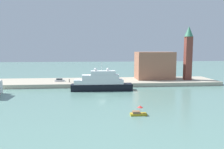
% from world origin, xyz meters
% --- Properties ---
extents(ground, '(400.00, 400.00, 0.00)m').
position_xyz_m(ground, '(0.00, 0.00, 0.00)').
color(ground, slate).
extents(quay_dock, '(110.00, 20.77, 1.71)m').
position_xyz_m(quay_dock, '(0.00, 26.39, 0.85)').
color(quay_dock, '#ADA38E').
rests_on(quay_dock, ground).
extents(large_yacht, '(24.31, 4.74, 11.27)m').
position_xyz_m(large_yacht, '(0.09, 9.84, 3.12)').
color(large_yacht, black).
rests_on(large_yacht, ground).
extents(small_motorboat, '(4.15, 1.70, 2.50)m').
position_xyz_m(small_motorboat, '(8.06, -24.89, 0.73)').
color(small_motorboat, '#B7991E').
rests_on(small_motorboat, ground).
extents(harbor_building, '(17.91, 11.51, 13.25)m').
position_xyz_m(harbor_building, '(27.18, 29.37, 8.33)').
color(harbor_building, '#9E664C').
rests_on(harbor_building, quay_dock).
extents(bell_tower, '(4.04, 4.04, 25.36)m').
position_xyz_m(bell_tower, '(42.16, 24.85, 15.59)').
color(bell_tower, brown).
rests_on(bell_tower, quay_dock).
extents(parked_car, '(4.40, 1.68, 1.36)m').
position_xyz_m(parked_car, '(-18.14, 24.64, 2.29)').
color(parked_car, silver).
rests_on(parked_car, quay_dock).
extents(person_figure, '(0.36, 0.36, 1.57)m').
position_xyz_m(person_figure, '(-13.50, 21.51, 2.43)').
color(person_figure, '#4C4C4C').
rests_on(person_figure, quay_dock).
extents(mooring_bollard, '(0.40, 0.40, 0.68)m').
position_xyz_m(mooring_bollard, '(4.26, 16.99, 2.05)').
color(mooring_bollard, black).
rests_on(mooring_bollard, quay_dock).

